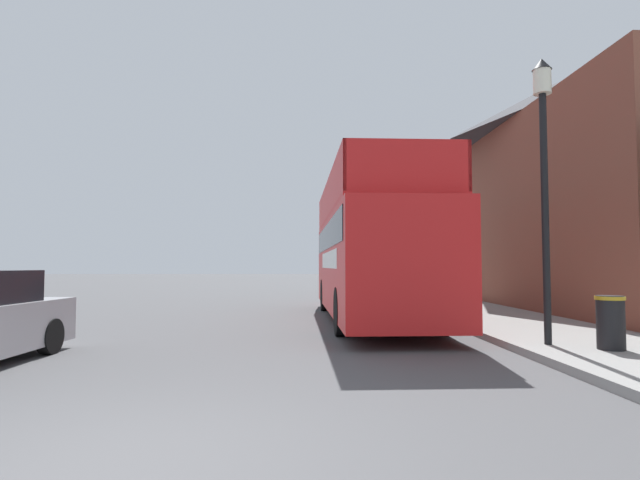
{
  "coord_description": "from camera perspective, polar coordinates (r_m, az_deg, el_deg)",
  "views": [
    {
      "loc": [
        1.44,
        -3.86,
        1.55
      ],
      "look_at": [
        1.92,
        10.85,
        2.32
      ],
      "focal_mm": 28.0,
      "sensor_mm": 36.0,
      "label": 1
    }
  ],
  "objects": [
    {
      "name": "ground_plane",
      "position": [
        24.95,
        -5.23,
        -6.54
      ],
      "size": [
        144.0,
        144.0,
        0.0
      ],
      "primitive_type": "plane",
      "color": "#4C4C4F"
    },
    {
      "name": "sidewalk",
      "position": [
        22.58,
        12.2,
        -6.68
      ],
      "size": [
        3.36,
        108.0,
        0.14
      ],
      "color": "gray",
      "rests_on": "ground_plane"
    },
    {
      "name": "brick_terrace_rear",
      "position": [
        22.29,
        25.3,
        4.84
      ],
      "size": [
        6.0,
        18.58,
        8.95
      ],
      "color": "brown",
      "rests_on": "ground_plane"
    },
    {
      "name": "tour_bus",
      "position": [
        14.42,
        5.74,
        -1.79
      ],
      "size": [
        2.66,
        10.52,
        3.99
      ],
      "rotation": [
        0.0,
        0.0,
        0.01
      ],
      "color": "red",
      "rests_on": "ground_plane"
    },
    {
      "name": "parked_car_ahead_of_bus",
      "position": [
        23.22,
        4.74,
        -5.17
      ],
      "size": [
        1.93,
        4.48,
        1.4
      ],
      "rotation": [
        0.0,
        0.0,
        -0.05
      ],
      "color": "#9E9EA3",
      "rests_on": "ground_plane"
    },
    {
      "name": "lamp_post_nearest",
      "position": [
        10.19,
        24.19,
        9.57
      ],
      "size": [
        0.35,
        0.35,
        5.27
      ],
      "color": "black",
      "rests_on": "sidewalk"
    },
    {
      "name": "lamp_post_second",
      "position": [
        19.37,
        11.35,
        2.82
      ],
      "size": [
        0.35,
        0.35,
        4.88
      ],
      "color": "black",
      "rests_on": "sidewalk"
    },
    {
      "name": "litter_bin",
      "position": [
        9.88,
        30.27,
        -7.98
      ],
      "size": [
        0.48,
        0.48,
        0.91
      ],
      "color": "black",
      "rests_on": "sidewalk"
    }
  ]
}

